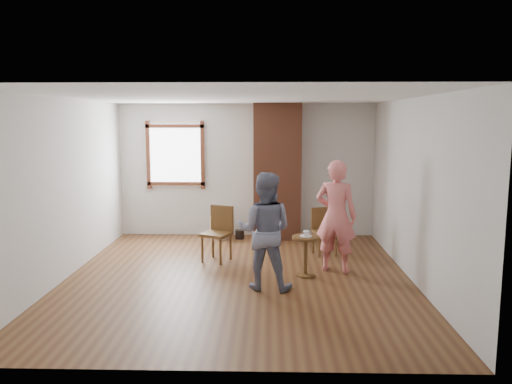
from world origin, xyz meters
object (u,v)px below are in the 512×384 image
dining_chair_right (323,228)px  man (265,231)px  dining_chair_left (219,230)px  stoneware_crock (219,227)px  side_table (306,249)px  person_pink (336,216)px

dining_chair_right → man: 2.07m
dining_chair_right → dining_chair_left: bearing=178.3°
stoneware_crock → dining_chair_right: dining_chair_right is taller
side_table → dining_chair_left: bearing=148.8°
stoneware_crock → man: (0.92, -2.84, 0.57)m
stoneware_crock → side_table: 2.76m
dining_chair_left → side_table: dining_chair_left is taller
dining_chair_left → side_table: bearing=-7.1°
side_table → man: man is taller
dining_chair_right → person_pink: (0.08, -0.99, 0.41)m
dining_chair_right → person_pink: person_pink is taller
side_table → person_pink: size_ratio=0.35×
man → dining_chair_right: bearing=-109.1°
stoneware_crock → dining_chair_right: 2.19m
side_table → man: size_ratio=0.38×
person_pink → dining_chair_left: bearing=2.5°
stoneware_crock → dining_chair_left: size_ratio=0.50×
stoneware_crock → person_pink: bearing=-45.9°
side_table → person_pink: 0.70m
stoneware_crock → man: 3.04m
person_pink → side_table: bearing=48.5°
side_table → stoneware_crock: bearing=123.4°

